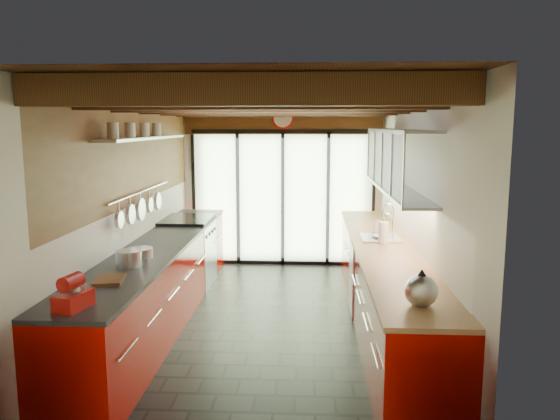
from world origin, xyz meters
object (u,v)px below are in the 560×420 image
object	(u,v)px
paper_towel	(383,233)
kettle	(421,289)
soap_bottle	(377,226)
bowl	(380,237)
stand_mixer	(74,295)

from	to	relation	value
paper_towel	kettle	bearing A→B (deg)	-90.00
soap_bottle	kettle	bearing A→B (deg)	-90.00
soap_bottle	bowl	bearing A→B (deg)	-90.00
kettle	paper_towel	distance (m)	2.16
soap_bottle	bowl	distance (m)	0.36
stand_mixer	kettle	xyz separation A→B (m)	(2.54, 0.22, 0.02)
bowl	kettle	bearing A→B (deg)	-90.00
stand_mixer	kettle	bearing A→B (deg)	4.87
stand_mixer	bowl	bearing A→B (deg)	45.78
stand_mixer	soap_bottle	bearing A→B (deg)	49.42
kettle	soap_bottle	xyz separation A→B (m)	(-0.00, 2.75, -0.04)
stand_mixer	soap_bottle	distance (m)	3.90
stand_mixer	bowl	size ratio (longest dim) A/B	1.68
kettle	soap_bottle	distance (m)	2.75
kettle	soap_bottle	size ratio (longest dim) A/B	2.02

